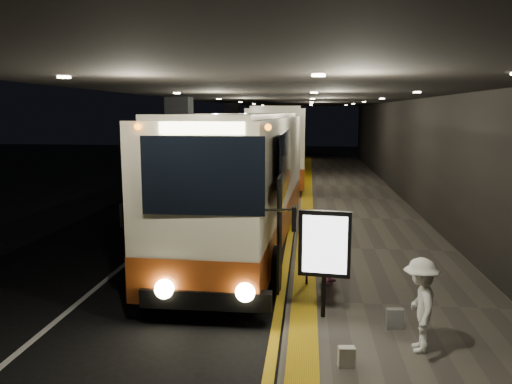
{
  "coord_description": "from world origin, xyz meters",
  "views": [
    {
      "loc": [
        2.89,
        -12.75,
        3.9
      ],
      "look_at": [
        1.45,
        0.87,
        1.7
      ],
      "focal_mm": 35.0,
      "sensor_mm": 36.0,
      "label": 1
    }
  ],
  "objects_px": {
    "coach_third": "(289,136)",
    "passenger_waiting_white": "(420,305)",
    "coach_main": "(246,185)",
    "coach_second": "(278,147)",
    "bag_polka": "(395,319)",
    "stanchion_post": "(307,258)",
    "passenger_boarding": "(330,247)",
    "info_sign": "(325,246)",
    "bag_plain": "(346,357)"
  },
  "relations": [
    {
      "from": "coach_third",
      "to": "passenger_waiting_white",
      "type": "relative_size",
      "value": 7.76
    },
    {
      "from": "coach_main",
      "to": "coach_second",
      "type": "bearing_deg",
      "value": 92.14
    },
    {
      "from": "coach_third",
      "to": "bag_polka",
      "type": "xyz_separation_m",
      "value": [
        3.42,
        -37.66,
        -1.42
      ]
    },
    {
      "from": "stanchion_post",
      "to": "passenger_boarding",
      "type": "bearing_deg",
      "value": 21.09
    },
    {
      "from": "bag_polka",
      "to": "info_sign",
      "type": "relative_size",
      "value": 0.18
    },
    {
      "from": "bag_plain",
      "to": "stanchion_post",
      "type": "xyz_separation_m",
      "value": [
        -0.61,
        3.52,
        0.44
      ]
    },
    {
      "from": "coach_second",
      "to": "coach_third",
      "type": "bearing_deg",
      "value": 88.07
    },
    {
      "from": "coach_second",
      "to": "passenger_waiting_white",
      "type": "distance_m",
      "value": 21.01
    },
    {
      "from": "coach_second",
      "to": "passenger_waiting_white",
      "type": "bearing_deg",
      "value": -82.55
    },
    {
      "from": "passenger_boarding",
      "to": "stanchion_post",
      "type": "xyz_separation_m",
      "value": [
        -0.5,
        -0.19,
        -0.21
      ]
    },
    {
      "from": "bag_plain",
      "to": "bag_polka",
      "type": "bearing_deg",
      "value": 56.82
    },
    {
      "from": "bag_plain",
      "to": "stanchion_post",
      "type": "height_order",
      "value": "stanchion_post"
    },
    {
      "from": "stanchion_post",
      "to": "bag_polka",
      "type": "bearing_deg",
      "value": -53.44
    },
    {
      "from": "passenger_boarding",
      "to": "passenger_waiting_white",
      "type": "bearing_deg",
      "value": -141.99
    },
    {
      "from": "bag_polka",
      "to": "stanchion_post",
      "type": "height_order",
      "value": "stanchion_post"
    },
    {
      "from": "coach_second",
      "to": "bag_polka",
      "type": "xyz_separation_m",
      "value": [
        3.31,
        -19.91,
        -1.62
      ]
    },
    {
      "from": "passenger_boarding",
      "to": "stanchion_post",
      "type": "relative_size",
      "value": 1.35
    },
    {
      "from": "bag_polka",
      "to": "info_sign",
      "type": "bearing_deg",
      "value": 163.4
    },
    {
      "from": "passenger_boarding",
      "to": "passenger_waiting_white",
      "type": "xyz_separation_m",
      "value": [
        1.28,
        -3.06,
        -0.05
      ]
    },
    {
      "from": "coach_second",
      "to": "passenger_waiting_white",
      "type": "relative_size",
      "value": 8.63
    },
    {
      "from": "coach_second",
      "to": "info_sign",
      "type": "height_order",
      "value": "coach_second"
    },
    {
      "from": "coach_third",
      "to": "stanchion_post",
      "type": "height_order",
      "value": "coach_third"
    },
    {
      "from": "bag_plain",
      "to": "passenger_boarding",
      "type": "bearing_deg",
      "value": 91.64
    },
    {
      "from": "passenger_waiting_white",
      "to": "info_sign",
      "type": "distance_m",
      "value": 1.96
    },
    {
      "from": "coach_main",
      "to": "coach_second",
      "type": "xyz_separation_m",
      "value": [
        0.06,
        14.05,
        0.15
      ]
    },
    {
      "from": "coach_main",
      "to": "bag_plain",
      "type": "bearing_deg",
      "value": -69.21
    },
    {
      "from": "passenger_waiting_white",
      "to": "coach_main",
      "type": "bearing_deg",
      "value": -147.61
    },
    {
      "from": "passenger_waiting_white",
      "to": "coach_second",
      "type": "bearing_deg",
      "value": -166.37
    },
    {
      "from": "coach_main",
      "to": "info_sign",
      "type": "height_order",
      "value": "coach_main"
    },
    {
      "from": "bag_plain",
      "to": "passenger_waiting_white",
      "type": "bearing_deg",
      "value": 29.11
    },
    {
      "from": "coach_second",
      "to": "bag_plain",
      "type": "relative_size",
      "value": 42.51
    },
    {
      "from": "coach_main",
      "to": "coach_second",
      "type": "relative_size",
      "value": 0.93
    },
    {
      "from": "passenger_boarding",
      "to": "bag_plain",
      "type": "xyz_separation_m",
      "value": [
        0.11,
        -3.72,
        -0.65
      ]
    },
    {
      "from": "coach_second",
      "to": "passenger_boarding",
      "type": "xyz_separation_m",
      "value": [
        2.26,
        -17.62,
        -0.99
      ]
    },
    {
      "from": "bag_polka",
      "to": "coach_third",
      "type": "bearing_deg",
      "value": 95.18
    },
    {
      "from": "coach_main",
      "to": "passenger_boarding",
      "type": "relative_size",
      "value": 7.53
    },
    {
      "from": "coach_main",
      "to": "stanchion_post",
      "type": "bearing_deg",
      "value": -61.88
    },
    {
      "from": "coach_second",
      "to": "stanchion_post",
      "type": "distance_m",
      "value": 17.94
    },
    {
      "from": "passenger_boarding",
      "to": "bag_polka",
      "type": "height_order",
      "value": "passenger_boarding"
    },
    {
      "from": "coach_main",
      "to": "info_sign",
      "type": "relative_size",
      "value": 6.05
    },
    {
      "from": "coach_main",
      "to": "coach_second",
      "type": "height_order",
      "value": "coach_second"
    },
    {
      "from": "coach_second",
      "to": "passenger_boarding",
      "type": "relative_size",
      "value": 8.09
    },
    {
      "from": "passenger_waiting_white",
      "to": "info_sign",
      "type": "xyz_separation_m",
      "value": [
        -1.47,
        1.15,
        0.6
      ]
    },
    {
      "from": "passenger_waiting_white",
      "to": "bag_polka",
      "type": "relative_size",
      "value": 4.2
    },
    {
      "from": "passenger_boarding",
      "to": "info_sign",
      "type": "bearing_deg",
      "value": -170.35
    },
    {
      "from": "coach_main",
      "to": "stanchion_post",
      "type": "distance_m",
      "value": 4.32
    },
    {
      "from": "coach_third",
      "to": "passenger_waiting_white",
      "type": "xyz_separation_m",
      "value": [
        3.65,
        -38.44,
        -0.84
      ]
    },
    {
      "from": "stanchion_post",
      "to": "coach_third",
      "type": "bearing_deg",
      "value": 93.01
    },
    {
      "from": "coach_main",
      "to": "bag_polka",
      "type": "distance_m",
      "value": 6.92
    },
    {
      "from": "coach_second",
      "to": "bag_plain",
      "type": "distance_m",
      "value": 21.54
    }
  ]
}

